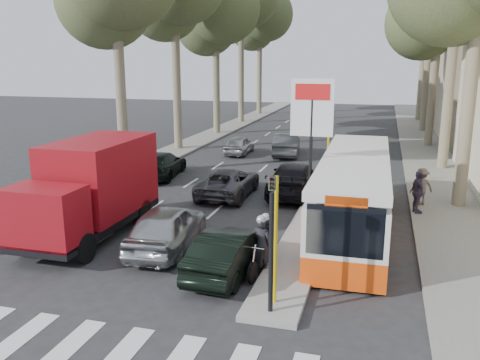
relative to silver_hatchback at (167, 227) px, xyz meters
The scene contains 22 objects.
ground 2.49m from the silver_hatchback, 62.37° to the right, with size 120.00×120.00×0.00m, color #28282B.
sidewalk_right 24.88m from the silver_hatchback, 67.04° to the left, with size 3.20×70.00×0.12m, color gray.
median_left 26.81m from the silver_hatchback, 104.92° to the left, with size 2.40×64.00×0.12m, color gray.
traffic_island 9.93m from the silver_hatchback, 63.95° to the left, with size 1.50×26.00×0.16m, color gray.
billboard 5.99m from the silver_hatchback, 33.66° to the left, with size 1.50×12.10×5.60m.
traffic_light_island 5.90m from the silver_hatchback, 39.62° to the right, with size 0.16×0.41×3.60m.
tree_l_c 28.41m from the silver_hatchback, 104.39° to the left, with size 7.40×7.20×13.71m.
tree_l_e 43.72m from the silver_hatchback, 99.29° to the left, with size 7.40×7.20×14.49m.
tree_r_c 27.54m from the silver_hatchback, 67.13° to the left, with size 7.40×7.20×13.32m.
tree_r_e 42.43m from the silver_hatchback, 75.53° to the left, with size 7.40×7.20×14.10m.
silver_hatchback is the anchor object (origin of this frame).
dark_hatchback 2.91m from the silver_hatchback, 27.11° to the right, with size 1.43×4.10×1.35m, color black.
queue_car_a 7.06m from the silver_hatchback, 90.00° to the left, with size 2.14×4.64×1.29m, color #47484E.
queue_car_b 8.57m from the silver_hatchback, 70.23° to the left, with size 2.12×5.21×1.51m, color black.
queue_car_c 17.51m from the silver_hatchback, 97.88° to the left, with size 1.46×3.62×1.24m, color #AAADB3.
queue_car_d 17.78m from the silver_hatchback, 87.60° to the left, with size 1.56×4.47×1.47m, color #484A4F.
queue_car_e 10.80m from the silver_hatchback, 115.63° to the left, with size 1.93×4.76×1.38m, color black.
red_truck 3.31m from the silver_hatchback, behind, with size 2.47×6.42×3.42m.
city_bus 6.92m from the silver_hatchback, 31.03° to the left, with size 2.48×10.80×2.84m.
motorcycle 3.62m from the silver_hatchback, 13.66° to the right, with size 0.80×2.13×1.81m.
pedestrian_near 10.35m from the silver_hatchback, 36.63° to the left, with size 1.03×0.50×1.75m, color #473955.
pedestrian_far 11.37m from the silver_hatchback, 41.35° to the left, with size 1.04×0.46×1.61m, color brown.
Camera 1 is at (5.65, -12.79, 6.29)m, focal length 38.00 mm.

